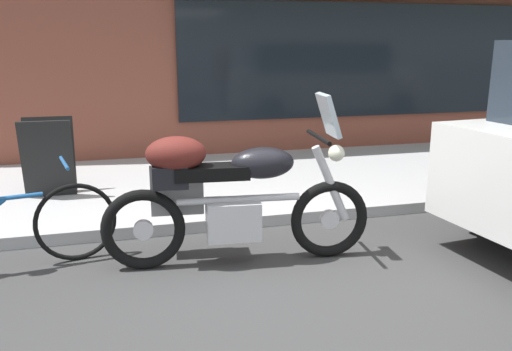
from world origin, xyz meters
TOP-DOWN VIEW (x-y plane):
  - ground_plane at (0.00, 0.00)m, footprint 80.00×80.00m
  - touring_motorcycle at (-0.35, 0.58)m, footprint 2.25×0.79m
  - parked_bicycle at (-2.07, 0.84)m, footprint 1.70×0.53m
  - sandwich_board_sign at (-1.94, 2.67)m, footprint 0.55×0.40m

SIDE VIEW (x-z plane):
  - ground_plane at x=0.00m, z-range 0.00..0.00m
  - parked_bicycle at x=-2.07m, z-range -0.09..0.84m
  - sandwich_board_sign at x=-1.94m, z-range 0.12..1.00m
  - touring_motorcycle at x=-0.35m, z-range -0.09..1.32m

